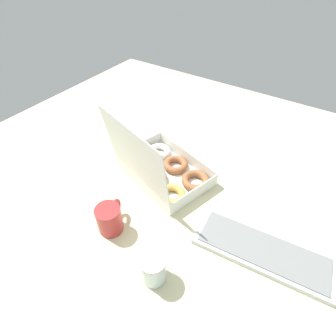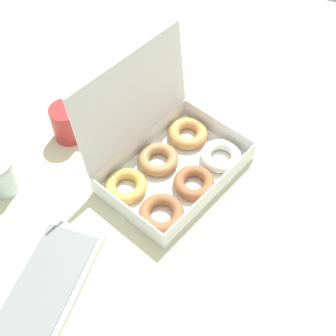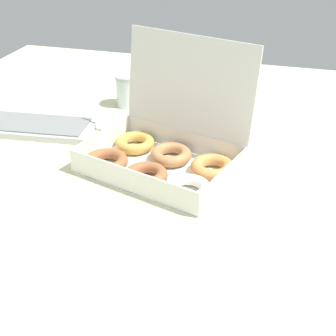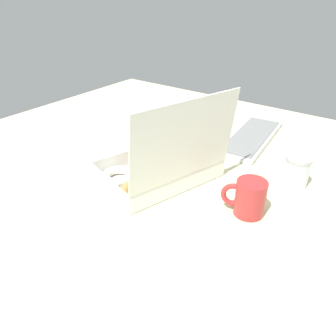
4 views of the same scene
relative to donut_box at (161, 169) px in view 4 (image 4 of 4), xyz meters
The scene contains 5 objects.
ground_plane 5.33cm from the donut_box, 45.57° to the right, with size 180.00×180.00×2.00cm, color beige.
donut_box is the anchor object (origin of this frame).
keyboard 46.47cm from the donut_box, 166.71° to the left, with size 42.80×18.59×2.20cm.
coffee_mug 29.44cm from the donut_box, 90.08° to the left, with size 8.16×11.86×10.04cm.
glass_jar 41.37cm from the donut_box, 121.49° to the left, with size 7.78×7.78×9.90cm.
Camera 4 is at (68.68, 56.24, 54.90)cm, focal length 35.00 mm.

